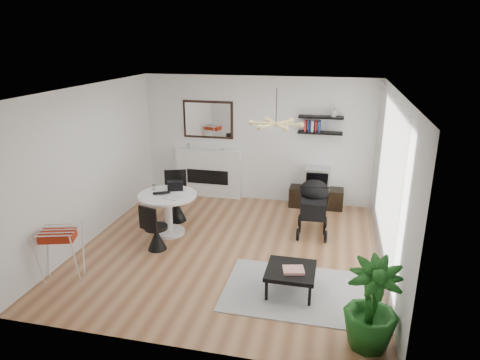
% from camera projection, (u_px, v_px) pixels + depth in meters
% --- Properties ---
extents(floor, '(5.00, 5.00, 0.00)m').
position_uv_depth(floor, '(230.00, 249.00, 7.32)').
color(floor, brown).
rests_on(floor, ground).
extents(ceiling, '(5.00, 5.00, 0.00)m').
position_uv_depth(ceiling, '(228.00, 90.00, 6.46)').
color(ceiling, white).
rests_on(ceiling, wall_back).
extents(wall_back, '(5.00, 0.00, 5.00)m').
position_uv_depth(wall_back, '(258.00, 140.00, 9.20)').
color(wall_back, white).
rests_on(wall_back, floor).
extents(wall_left, '(0.00, 5.00, 5.00)m').
position_uv_depth(wall_left, '(90.00, 165.00, 7.42)').
color(wall_left, white).
rests_on(wall_left, floor).
extents(wall_right, '(0.00, 5.00, 5.00)m').
position_uv_depth(wall_right, '(391.00, 186.00, 6.36)').
color(wall_right, white).
rests_on(wall_right, floor).
extents(sheer_curtain, '(0.04, 3.60, 2.60)m').
position_uv_depth(sheer_curtain, '(383.00, 181.00, 6.57)').
color(sheer_curtain, white).
rests_on(sheer_curtain, wall_right).
extents(fireplace, '(1.50, 0.17, 2.16)m').
position_uv_depth(fireplace, '(208.00, 167.00, 9.58)').
color(fireplace, white).
rests_on(fireplace, floor).
extents(shelf_lower, '(0.90, 0.25, 0.04)m').
position_uv_depth(shelf_lower, '(320.00, 133.00, 8.73)').
color(shelf_lower, black).
rests_on(shelf_lower, wall_back).
extents(shelf_upper, '(0.90, 0.25, 0.04)m').
position_uv_depth(shelf_upper, '(321.00, 117.00, 8.62)').
color(shelf_upper, black).
rests_on(shelf_upper, wall_back).
extents(pendant_lamp, '(0.90, 0.90, 0.10)m').
position_uv_depth(pendant_lamp, '(276.00, 124.00, 6.77)').
color(pendant_lamp, tan).
rests_on(pendant_lamp, ceiling).
extents(tv_console, '(1.13, 0.39, 0.42)m').
position_uv_depth(tv_console, '(316.00, 197.00, 9.10)').
color(tv_console, black).
rests_on(tv_console, floor).
extents(crt_tv, '(0.52, 0.45, 0.45)m').
position_uv_depth(crt_tv, '(317.00, 178.00, 8.95)').
color(crt_tv, silver).
rests_on(crt_tv, tv_console).
extents(dining_table, '(1.05, 1.05, 0.77)m').
position_uv_depth(dining_table, '(168.00, 208.00, 7.76)').
color(dining_table, white).
rests_on(dining_table, floor).
extents(laptop, '(0.36, 0.32, 0.02)m').
position_uv_depth(laptop, '(162.00, 194.00, 7.67)').
color(laptop, black).
rests_on(laptop, dining_table).
extents(black_bag, '(0.32, 0.25, 0.17)m').
position_uv_depth(black_bag, '(175.00, 186.00, 7.88)').
color(black_bag, black).
rests_on(black_bag, dining_table).
extents(newspaper, '(0.37, 0.33, 0.01)m').
position_uv_depth(newspaper, '(173.00, 197.00, 7.54)').
color(newspaper, silver).
rests_on(newspaper, dining_table).
extents(drinking_glass, '(0.06, 0.06, 0.09)m').
position_uv_depth(drinking_glass, '(154.00, 187.00, 7.91)').
color(drinking_glass, white).
rests_on(drinking_glass, dining_table).
extents(chair_far, '(0.51, 0.52, 0.98)m').
position_uv_depth(chair_far, '(176.00, 205.00, 8.40)').
color(chair_far, black).
rests_on(chair_far, floor).
extents(chair_near, '(0.43, 0.44, 0.83)m').
position_uv_depth(chair_near, '(156.00, 235.00, 7.24)').
color(chair_near, black).
rests_on(chair_near, floor).
extents(drying_rack, '(0.68, 0.66, 0.83)m').
position_uv_depth(drying_rack, '(61.00, 253.00, 6.29)').
color(drying_rack, white).
rests_on(drying_rack, floor).
extents(stroller, '(0.58, 0.92, 1.09)m').
position_uv_depth(stroller, '(313.00, 209.00, 7.83)').
color(stroller, black).
rests_on(stroller, floor).
extents(rug, '(2.00, 1.45, 0.01)m').
position_uv_depth(rug, '(295.00, 291.00, 6.11)').
color(rug, '#949494').
rests_on(rug, floor).
extents(coffee_table, '(0.69, 0.69, 0.35)m').
position_uv_depth(coffee_table, '(291.00, 271.00, 6.01)').
color(coffee_table, black).
rests_on(coffee_table, rug).
extents(magazines, '(0.33, 0.28, 0.04)m').
position_uv_depth(magazines, '(293.00, 270.00, 5.92)').
color(magazines, '#D74635').
rests_on(magazines, coffee_table).
extents(potted_plant, '(0.62, 0.62, 1.11)m').
position_uv_depth(potted_plant, '(372.00, 305.00, 4.87)').
color(potted_plant, '#185117').
rests_on(potted_plant, floor).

